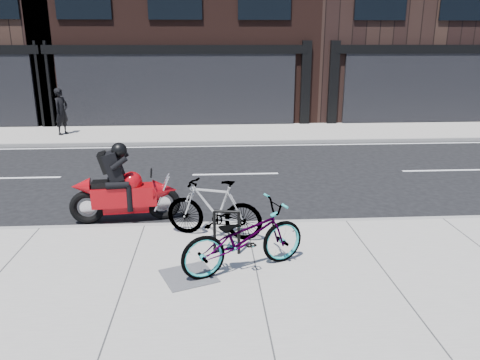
{
  "coord_description": "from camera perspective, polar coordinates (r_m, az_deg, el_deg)",
  "views": [
    {
      "loc": [
        -0.68,
        -10.57,
        3.59
      ],
      "look_at": [
        -0.1,
        -1.58,
        0.9
      ],
      "focal_mm": 35.0,
      "sensor_mm": 36.0,
      "label": 1
    }
  ],
  "objects": [
    {
      "name": "ground",
      "position": [
        11.18,
        0.01,
        -2.1
      ],
      "size": [
        120.0,
        120.0,
        0.0
      ],
      "primitive_type": "plane",
      "color": "black",
      "rests_on": "ground"
    },
    {
      "name": "sidewalk_near",
      "position": [
        6.63,
        2.91,
        -15.53
      ],
      "size": [
        60.0,
        6.0,
        0.13
      ],
      "primitive_type": "cube",
      "color": "gray",
      "rests_on": "ground"
    },
    {
      "name": "sidewalk_far",
      "position": [
        18.67,
        -1.53,
        5.73
      ],
      "size": [
        60.0,
        3.5,
        0.13
      ],
      "primitive_type": "cube",
      "color": "gray",
      "rests_on": "ground"
    },
    {
      "name": "bike_rack",
      "position": [
        7.86,
        -1.64,
        -5.88
      ],
      "size": [
        0.46,
        0.12,
        0.77
      ],
      "rotation": [
        0.0,
        0.0,
        -0.18
      ],
      "color": "black",
      "rests_on": "sidewalk_near"
    },
    {
      "name": "bicycle_front",
      "position": [
        7.27,
        0.46,
        -7.02
      ],
      "size": [
        2.19,
        1.45,
        1.09
      ],
      "primitive_type": "imported",
      "rotation": [
        0.0,
        0.0,
        1.96
      ],
      "color": "gray",
      "rests_on": "sidewalk_near"
    },
    {
      "name": "bicycle_rear",
      "position": [
        8.49,
        -3.22,
        -3.48
      ],
      "size": [
        1.89,
        1.09,
        1.09
      ],
      "primitive_type": "imported",
      "rotation": [
        0.0,
        0.0,
        4.37
      ],
      "color": "gray",
      "rests_on": "sidewalk_near"
    },
    {
      "name": "motorcycle",
      "position": [
        9.79,
        -13.32,
        -1.14
      ],
      "size": [
        2.24,
        0.62,
        1.67
      ],
      "rotation": [
        0.0,
        0.0,
        0.1
      ],
      "color": "black",
      "rests_on": "ground"
    },
    {
      "name": "pedestrian",
      "position": [
        19.21,
        -20.94,
        7.82
      ],
      "size": [
        0.64,
        0.76,
        1.76
      ],
      "primitive_type": "imported",
      "rotation": [
        0.0,
        0.0,
        1.17
      ],
      "color": "black",
      "rests_on": "sidewalk_far"
    },
    {
      "name": "utility_grate",
      "position": [
        7.34,
        -6.28,
        -11.54
      ],
      "size": [
        0.97,
        0.97,
        0.02
      ],
      "primitive_type": "cube",
      "rotation": [
        0.0,
        0.0,
        0.38
      ],
      "color": "#464548",
      "rests_on": "sidewalk_near"
    }
  ]
}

